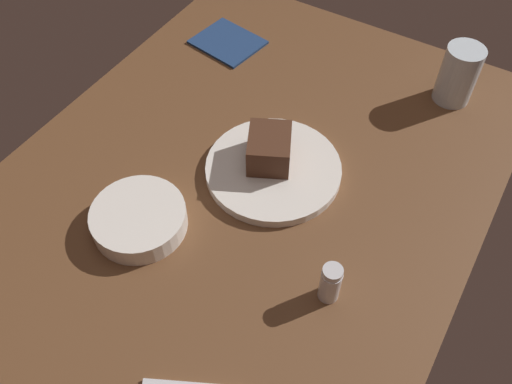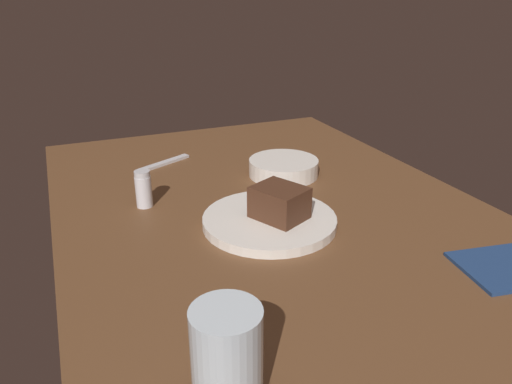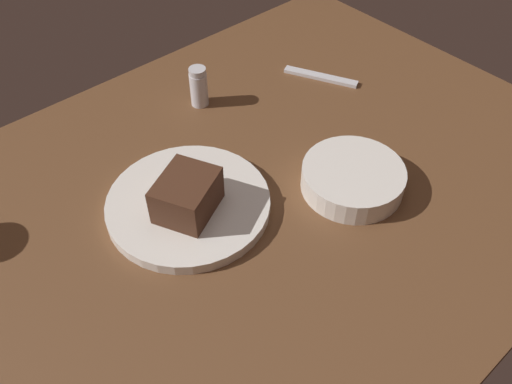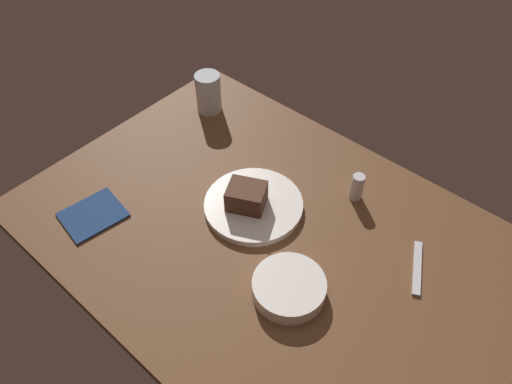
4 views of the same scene
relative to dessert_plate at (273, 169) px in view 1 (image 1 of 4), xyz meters
The scene contains 7 objects.
dining_table 8.80cm from the dessert_plate, 154.01° to the left, with size 120.00×84.00×3.00cm, color brown.
dessert_plate is the anchor object (origin of this frame).
chocolate_cake_slice 4.31cm from the dessert_plate, 57.15° to the left, with size 9.30×7.69×6.02cm, color #472819.
salt_shaker 26.88cm from the dessert_plate, 131.12° to the right, with size 3.32×3.32×7.70cm.
water_glass 43.37cm from the dessert_plate, 30.06° to the right, with size 7.64×7.64×12.34cm, color silver.
side_bowl 26.19cm from the dessert_plate, 148.62° to the left, with size 16.35×16.35×3.89cm, color white.
folded_napkin 40.65cm from the dessert_plate, 45.07° to the left, with size 12.29×14.60×0.60cm, color navy.
Camera 1 is at (-50.62, -35.12, 80.53)cm, focal length 38.17 mm.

